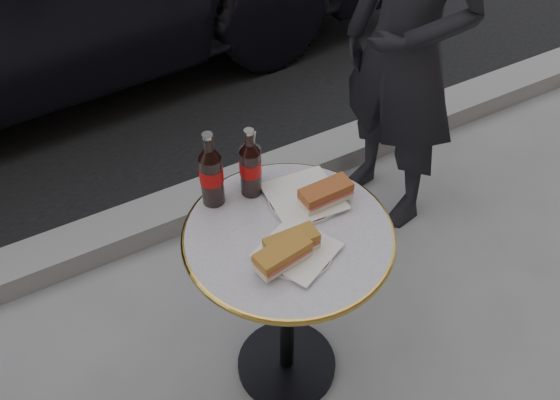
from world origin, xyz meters
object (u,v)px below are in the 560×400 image
plate_right (304,198)px  cola_bottle_left (211,169)px  bistro_table (287,307)px  cola_glass (251,166)px  plate_left (297,252)px  pedestrian (408,49)px  cola_bottle_right (250,162)px

plate_right → cola_bottle_left: size_ratio=0.86×
bistro_table → cola_glass: bearing=88.7°
bistro_table → cola_glass: 0.50m
plate_left → pedestrian: bearing=36.2°
plate_left → plate_right: bearing=54.3°
plate_left → cola_glass: (0.02, 0.32, 0.06)m
cola_bottle_left → cola_bottle_right: (0.12, -0.02, -0.01)m
plate_right → pedestrian: pedestrian is taller
bistro_table → plate_right: plate_right is taller
cola_bottle_left → pedestrian: 1.02m
plate_right → cola_glass: 0.19m
bistro_table → cola_bottle_right: (-0.01, 0.20, 0.49)m
bistro_table → plate_left: (-0.02, -0.08, 0.37)m
cola_glass → pedestrian: 0.89m
plate_left → cola_bottle_left: (-0.11, 0.30, 0.12)m
plate_right → cola_bottle_left: cola_bottle_left is taller
cola_bottle_right → bistro_table: bearing=-85.8°
plate_left → plate_right: plate_right is taller
plate_left → pedestrian: (0.86, 0.63, 0.07)m
bistro_table → plate_right: 0.40m
bistro_table → plate_right: bearing=41.3°
plate_right → pedestrian: size_ratio=0.14×
cola_glass → plate_right: bearing=-55.0°
plate_right → cola_bottle_left: 0.30m
cola_bottle_right → pedestrian: pedestrian is taller
cola_bottle_left → cola_glass: cola_bottle_left is taller
bistro_table → plate_left: 0.38m
plate_left → cola_glass: 0.33m
plate_left → pedestrian: pedestrian is taller
cola_glass → pedestrian: bearing=20.0°
cola_glass → cola_bottle_left: bearing=-172.7°
plate_left → pedestrian: 1.06m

